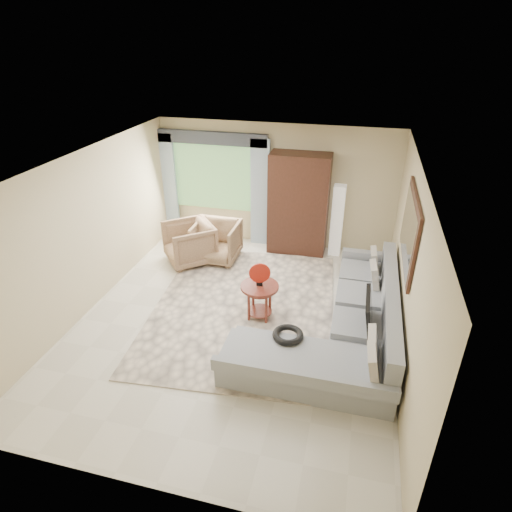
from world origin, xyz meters
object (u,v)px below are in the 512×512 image
(sectional_sofa, at_px, (347,330))
(armchair_right, at_px, (216,242))
(coffee_table, at_px, (260,301))
(tv_screen, at_px, (369,311))
(potted_plant, at_px, (182,231))
(floor_lamp, at_px, (337,221))
(armchair_left, at_px, (189,243))
(armoire, at_px, (299,204))

(sectional_sofa, xyz_separation_m, armchair_right, (-2.76, 2.09, 0.12))
(coffee_table, distance_m, armchair_right, 2.18)
(tv_screen, height_order, coffee_table, tv_screen)
(potted_plant, height_order, floor_lamp, floor_lamp)
(armchair_right, height_order, floor_lamp, floor_lamp)
(armchair_right, bearing_deg, tv_screen, -35.38)
(armchair_left, relative_size, armchair_right, 1.03)
(sectional_sofa, relative_size, armchair_right, 3.88)
(sectional_sofa, distance_m, floor_lamp, 3.03)
(sectional_sofa, distance_m, armoire, 3.24)
(sectional_sofa, height_order, floor_lamp, floor_lamp)
(potted_plant, relative_size, armoire, 0.23)
(coffee_table, bearing_deg, armchair_left, 140.41)
(potted_plant, bearing_deg, coffee_table, -44.75)
(coffee_table, relative_size, potted_plant, 1.27)
(armoire, bearing_deg, armchair_right, -152.09)
(coffee_table, height_order, potted_plant, coffee_table)
(tv_screen, relative_size, armchair_right, 0.83)
(tv_screen, bearing_deg, armchair_right, 144.25)
(tv_screen, relative_size, armchair_left, 0.81)
(armoire, bearing_deg, potted_plant, -175.38)
(armchair_left, bearing_deg, coffee_table, 10.53)
(potted_plant, relative_size, floor_lamp, 0.32)
(floor_lamp, bearing_deg, sectional_sofa, -81.67)
(coffee_table, bearing_deg, floor_lamp, 69.01)
(armchair_right, distance_m, armoire, 1.84)
(floor_lamp, bearing_deg, armoire, -175.71)
(sectional_sofa, xyz_separation_m, armchair_left, (-3.25, 1.87, 0.13))
(sectional_sofa, height_order, coffee_table, sectional_sofa)
(potted_plant, height_order, armoire, armoire)
(armchair_right, xyz_separation_m, potted_plant, (-1.03, 0.60, -0.16))
(potted_plant, bearing_deg, armchair_right, -30.32)
(tv_screen, distance_m, armoire, 3.36)
(sectional_sofa, distance_m, coffee_table, 1.48)
(floor_lamp, bearing_deg, armchair_right, -159.54)
(sectional_sofa, relative_size, armchair_left, 3.77)
(tv_screen, relative_size, potted_plant, 1.52)
(armchair_right, height_order, armoire, armoire)
(armchair_left, distance_m, armoire, 2.36)
(tv_screen, relative_size, armoire, 0.35)
(tv_screen, xyz_separation_m, potted_plant, (-4.05, 2.78, -0.48))
(coffee_table, height_order, floor_lamp, floor_lamp)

